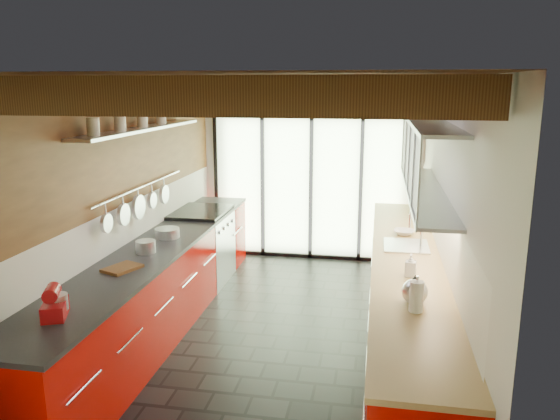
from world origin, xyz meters
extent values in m
plane|color=black|center=(0.00, 0.00, 0.00)|extent=(5.50, 5.50, 0.00)
plane|color=silver|center=(0.00, 2.75, 1.30)|extent=(3.20, 0.00, 3.20)
plane|color=silver|center=(0.00, -2.75, 1.30)|extent=(3.20, 0.00, 3.20)
plane|color=silver|center=(-1.60, 0.00, 1.30)|extent=(0.00, 5.50, 5.50)
plane|color=silver|center=(1.60, 0.00, 1.30)|extent=(0.00, 5.50, 5.50)
plane|color=#472814|center=(0.00, 0.00, 2.60)|extent=(5.50, 5.50, 0.00)
cube|color=#593316|center=(0.00, -2.25, 2.48)|extent=(3.14, 0.14, 0.22)
cube|color=#593316|center=(0.00, -1.35, 2.48)|extent=(3.14, 0.14, 0.22)
cube|color=#593316|center=(0.00, -0.45, 2.48)|extent=(3.14, 0.14, 0.22)
cube|color=#593316|center=(0.00, 0.45, 2.48)|extent=(3.14, 0.14, 0.22)
cube|color=#593316|center=(0.00, 1.35, 2.48)|extent=(3.14, 0.14, 0.22)
cube|color=#593316|center=(0.00, 2.25, 2.48)|extent=(3.14, 0.14, 0.22)
cube|color=brown|center=(0.00, 2.71, 2.35)|extent=(3.14, 0.06, 0.50)
plane|color=brown|center=(-1.57, 0.20, 1.98)|extent=(0.00, 4.90, 4.90)
plane|color=#C6EAAD|center=(0.00, 2.73, 1.08)|extent=(2.90, 0.00, 2.90)
cube|color=black|center=(-1.45, 2.72, 1.07)|extent=(0.05, 0.04, 2.15)
cube|color=black|center=(1.45, 2.72, 1.07)|extent=(0.05, 0.04, 2.15)
cube|color=black|center=(0.00, 2.69, 1.07)|extent=(0.06, 0.05, 2.15)
cube|color=black|center=(0.00, 2.69, 2.15)|extent=(2.90, 0.05, 0.06)
cylinder|color=red|center=(0.00, 2.67, 2.35)|extent=(0.34, 0.04, 0.34)
cylinder|color=beige|center=(0.00, 2.65, 2.35)|extent=(0.28, 0.02, 0.28)
cube|color=#B80A01|center=(-1.28, 0.00, 0.44)|extent=(0.65, 5.00, 0.88)
cube|color=black|center=(-1.28, 0.00, 0.90)|extent=(0.68, 5.00, 0.04)
cube|color=silver|center=(-1.28, 1.45, 0.44)|extent=(0.66, 0.90, 0.90)
cube|color=black|center=(-1.28, 1.45, 0.93)|extent=(0.65, 0.90, 0.06)
cube|color=#B80A01|center=(1.28, 0.00, 0.44)|extent=(0.65, 5.00, 0.88)
cube|color=tan|center=(1.28, 0.00, 0.90)|extent=(0.68, 5.00, 0.04)
cube|color=white|center=(0.95, 0.40, 0.44)|extent=(0.02, 0.60, 0.84)
cube|color=silver|center=(1.28, 0.40, 0.93)|extent=(0.45, 0.52, 0.02)
cylinder|color=silver|center=(1.42, 0.40, 1.10)|extent=(0.02, 0.02, 0.34)
torus|color=silver|center=(1.36, 0.40, 1.27)|extent=(0.14, 0.02, 0.14)
plane|color=silver|center=(1.26, 0.30, 1.85)|extent=(0.00, 3.00, 3.00)
cube|color=#9EA0A5|center=(1.43, 0.30, 1.51)|extent=(0.34, 3.00, 0.03)
cube|color=#9EA0A5|center=(1.43, 0.30, 2.19)|extent=(0.34, 3.00, 0.03)
cylinder|color=silver|center=(-1.54, 0.30, 1.47)|extent=(0.02, 2.20, 0.02)
cube|color=silver|center=(-1.45, 0.20, 2.10)|extent=(0.28, 2.60, 0.03)
cylinder|color=silver|center=(-1.50, -0.60, 1.29)|extent=(0.04, 0.18, 0.18)
cylinder|color=silver|center=(-1.50, -0.25, 1.29)|extent=(0.04, 0.22, 0.22)
cylinder|color=silver|center=(-1.50, 0.10, 1.29)|extent=(0.04, 0.26, 0.26)
cylinder|color=silver|center=(-1.50, 0.45, 1.29)|extent=(0.04, 0.18, 0.18)
cylinder|color=silver|center=(-1.50, 0.80, 1.29)|extent=(0.04, 0.22, 0.22)
cube|color=#B20E12|center=(-1.27, -1.84, 0.98)|extent=(0.24, 0.31, 0.11)
cylinder|color=#B20E12|center=(-1.27, -1.86, 1.11)|extent=(0.16, 0.20, 0.11)
cylinder|color=silver|center=(-1.27, -1.80, 1.02)|extent=(0.17, 0.17, 0.11)
cylinder|color=silver|center=(-1.27, -0.28, 0.98)|extent=(0.26, 0.26, 0.12)
cylinder|color=silver|center=(-1.27, 0.28, 0.97)|extent=(0.32, 0.32, 0.10)
cube|color=brown|center=(-1.27, -0.80, 0.93)|extent=(0.33, 0.38, 0.03)
sphere|color=silver|center=(1.27, -1.12, 1.02)|extent=(0.23, 0.23, 0.20)
cone|color=black|center=(1.27, -1.12, 1.13)|extent=(0.08, 0.08, 0.05)
cylinder|color=silver|center=(1.27, -1.01, 1.03)|extent=(0.03, 0.08, 0.04)
cylinder|color=white|center=(1.27, -1.29, 1.04)|extent=(0.14, 0.14, 0.23)
cylinder|color=silver|center=(1.27, -1.29, 1.18)|extent=(0.03, 0.03, 0.04)
imported|color=silver|center=(1.27, -0.52, 1.02)|extent=(0.10, 0.11, 0.20)
imported|color=silver|center=(1.27, 0.85, 0.95)|extent=(0.25, 0.25, 0.06)
camera|label=1|loc=(0.96, -5.13, 2.54)|focal=35.00mm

